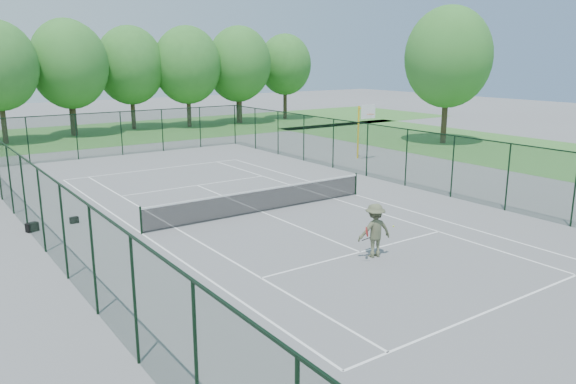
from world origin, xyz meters
The scene contains 12 objects.
ground centered at (0.00, 0.00, 0.00)m, with size 140.00×140.00×0.00m, color gray.
grass_far centered at (0.00, 30.00, 0.01)m, with size 80.00×16.00×0.01m, color #448235.
grass_side centered at (24.00, 4.00, 0.01)m, with size 14.00×40.00×0.01m, color #448235.
court_lines centered at (0.00, 0.00, 0.00)m, with size 11.05×23.85×0.01m.
tennis_net centered at (0.00, 0.00, 0.58)m, with size 11.08×0.08×1.10m.
fence_enclosure centered at (0.00, 0.00, 1.56)m, with size 18.05×36.05×3.02m.
tree_line_far centered at (0.00, 30.00, 5.99)m, with size 39.40×6.40×9.70m.
basketball_goal centered at (12.48, 7.11, 2.57)m, with size 1.20×1.43×3.65m.
tree_side centered at (22.71, 8.92, 6.62)m, with size 6.63×6.63×10.49m.
sports_bag_a centered at (-8.89, 2.77, 0.18)m, with size 0.44×0.27×0.35m, color black.
sports_bag_b centered at (-7.23, 3.00, 0.13)m, with size 0.33×0.20×0.26m, color black.
tennis_player centered at (0.10, -6.97, 0.93)m, with size 2.21×0.98×1.86m.
Camera 1 is at (-12.76, -20.14, 6.66)m, focal length 35.00 mm.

